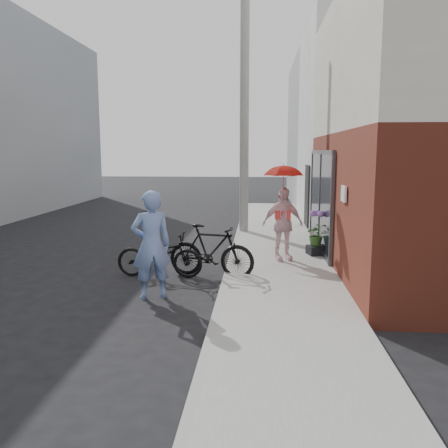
# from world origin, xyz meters

# --- Properties ---
(ground) EXTENTS (80.00, 80.00, 0.00)m
(ground) POSITION_xyz_m (0.00, 0.00, 0.00)
(ground) COLOR black
(ground) RESTS_ON ground
(sidewalk) EXTENTS (2.20, 24.00, 0.12)m
(sidewalk) POSITION_xyz_m (2.10, 2.00, 0.06)
(sidewalk) COLOR gray
(sidewalk) RESTS_ON ground
(curb) EXTENTS (0.12, 24.00, 0.12)m
(curb) POSITION_xyz_m (0.94, 2.00, 0.06)
(curb) COLOR #9E9E99
(curb) RESTS_ON ground
(plaster_building) EXTENTS (8.00, 6.00, 7.00)m
(plaster_building) POSITION_xyz_m (7.20, 9.00, 3.50)
(plaster_building) COLOR white
(plaster_building) RESTS_ON ground
(east_building_far) EXTENTS (8.00, 8.00, 7.00)m
(east_building_far) POSITION_xyz_m (7.20, 16.00, 3.50)
(east_building_far) COLOR gray
(east_building_far) RESTS_ON ground
(utility_pole) EXTENTS (0.28, 0.28, 7.00)m
(utility_pole) POSITION_xyz_m (1.10, 6.00, 3.50)
(utility_pole) COLOR #9E9E99
(utility_pole) RESTS_ON ground
(officer) EXTENTS (0.83, 0.69, 1.94)m
(officer) POSITION_xyz_m (-0.31, -0.66, 0.97)
(officer) COLOR #6F8AC6
(officer) RESTS_ON ground
(bike_left) EXTENTS (1.83, 0.69, 0.95)m
(bike_left) POSITION_xyz_m (-0.47, 0.76, 0.47)
(bike_left) COLOR black
(bike_left) RESTS_ON ground
(bike_right) EXTENTS (1.91, 0.88, 1.10)m
(bike_right) POSITION_xyz_m (0.60, 0.84, 0.55)
(bike_right) COLOR black
(bike_right) RESTS_ON ground
(kimono_woman) EXTENTS (1.06, 0.73, 1.67)m
(kimono_woman) POSITION_xyz_m (2.12, 2.03, 0.96)
(kimono_woman) COLOR #FAD2D9
(kimono_woman) RESTS_ON sidewalk
(parasol) EXTENTS (0.89, 0.89, 0.78)m
(parasol) POSITION_xyz_m (2.12, 2.03, 2.19)
(parasol) COLOR red
(parasol) RESTS_ON kimono_woman
(planter) EXTENTS (0.50, 0.50, 0.21)m
(planter) POSITION_xyz_m (2.98, 2.65, 0.23)
(planter) COLOR black
(planter) RESTS_ON sidewalk
(potted_plant) EXTENTS (0.51, 0.44, 0.56)m
(potted_plant) POSITION_xyz_m (2.98, 2.65, 0.62)
(potted_plant) COLOR #335A24
(potted_plant) RESTS_ON planter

